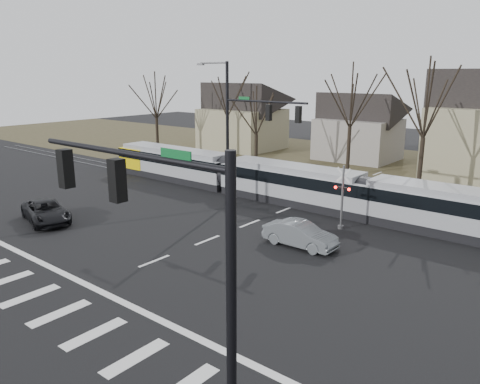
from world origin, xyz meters
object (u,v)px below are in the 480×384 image
Objects in this scene: tram at (290,182)px; sedan at (300,234)px; rail_crossing_signal at (342,199)px; suv at (46,211)px.

tram reaches higher than sedan.
rail_crossing_signal is at bearing -28.52° from tram.
suv is at bearing -145.15° from rail_crossing_signal.
tram is 6.98× the size of suv.
sedan is (5.57, -7.42, -0.85)m from tram.
tram is at bearing 151.48° from rail_crossing_signal.
sedan is at bearing -94.54° from rail_crossing_signal.
rail_crossing_signal is at bearing -39.67° from suv.
rail_crossing_signal reaches higher than sedan.
suv is (-15.21, -6.60, -0.01)m from sedan.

